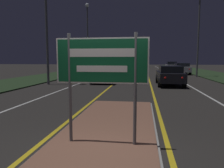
% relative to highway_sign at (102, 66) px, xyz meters
% --- Properties ---
extents(ground_plane, '(160.00, 160.00, 0.00)m').
position_rel_highway_sign_xyz_m(ground_plane, '(0.00, -0.57, -1.76)').
color(ground_plane, '#282623').
extents(median_island, '(2.47, 9.61, 0.10)m').
position_rel_highway_sign_xyz_m(median_island, '(0.00, 0.00, -1.72)').
color(median_island, '#999993').
rests_on(median_island, ground_plane).
extents(verge_left, '(5.00, 100.00, 0.08)m').
position_rel_highway_sign_xyz_m(verge_left, '(-9.50, 19.43, -1.72)').
color(verge_left, '#23381E').
rests_on(verge_left, ground_plane).
extents(centre_line_yellow_left, '(0.12, 70.00, 0.01)m').
position_rel_highway_sign_xyz_m(centre_line_yellow_left, '(-1.43, 24.43, -1.76)').
color(centre_line_yellow_left, gold).
rests_on(centre_line_yellow_left, ground_plane).
extents(centre_line_yellow_right, '(0.12, 70.00, 0.01)m').
position_rel_highway_sign_xyz_m(centre_line_yellow_right, '(1.43, 24.43, -1.76)').
color(centre_line_yellow_right, gold).
rests_on(centre_line_yellow_right, ground_plane).
extents(lane_line_white_left, '(0.12, 70.00, 0.01)m').
position_rel_highway_sign_xyz_m(lane_line_white_left, '(-4.20, 24.43, -1.76)').
color(lane_line_white_left, silver).
rests_on(lane_line_white_left, ground_plane).
extents(lane_line_white_right, '(0.12, 70.00, 0.01)m').
position_rel_highway_sign_xyz_m(lane_line_white_right, '(4.20, 24.43, -1.76)').
color(lane_line_white_right, silver).
rests_on(lane_line_white_right, ground_plane).
extents(edge_line_white_left, '(0.10, 70.00, 0.01)m').
position_rel_highway_sign_xyz_m(edge_line_white_left, '(-7.20, 24.43, -1.76)').
color(edge_line_white_left, silver).
rests_on(edge_line_white_left, ground_plane).
extents(edge_line_white_right, '(0.10, 70.00, 0.01)m').
position_rel_highway_sign_xyz_m(edge_line_white_right, '(7.20, 24.43, -1.76)').
color(edge_line_white_right, silver).
rests_on(edge_line_white_right, ground_plane).
extents(highway_sign, '(1.95, 0.07, 2.35)m').
position_rel_highway_sign_xyz_m(highway_sign, '(0.00, 0.00, 0.00)').
color(highway_sign, '#56565B').
rests_on(highway_sign, median_island).
extents(streetlight_left_far, '(0.49, 0.49, 9.20)m').
position_rel_highway_sign_xyz_m(streetlight_left_far, '(-6.53, 24.13, 3.99)').
color(streetlight_left_far, '#56565B').
rests_on(streetlight_left_far, ground_plane).
extents(streetlight_right_near, '(0.53, 0.53, 8.71)m').
position_rel_highway_sign_xyz_m(streetlight_right_near, '(6.67, 20.50, 3.91)').
color(streetlight_right_near, '#56565B').
rests_on(streetlight_right_near, ground_plane).
extents(car_receding_0, '(1.85, 4.48, 1.44)m').
position_rel_highway_sign_xyz_m(car_receding_0, '(2.80, 12.02, -1.00)').
color(car_receding_0, black).
rests_on(car_receding_0, ground_plane).
extents(car_receding_1, '(1.90, 4.68, 1.46)m').
position_rel_highway_sign_xyz_m(car_receding_1, '(5.77, 25.01, -0.98)').
color(car_receding_1, '#B7B7BC').
rests_on(car_receding_1, ground_plane).
extents(car_receding_2, '(1.93, 4.14, 1.52)m').
position_rel_highway_sign_xyz_m(car_receding_2, '(5.98, 37.21, -0.96)').
color(car_receding_2, '#B7B7BC').
rests_on(car_receding_2, ground_plane).
extents(car_approaching_0, '(1.92, 4.81, 1.37)m').
position_rel_highway_sign_xyz_m(car_approaching_0, '(-2.33, 13.69, -1.02)').
color(car_approaching_0, '#4C514C').
rests_on(car_approaching_0, ground_plane).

